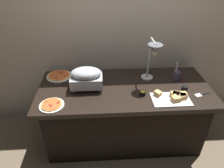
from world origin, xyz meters
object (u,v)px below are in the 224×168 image
Objects in this scene: pizza_plate_front at (59,76)px; sauce_cup_far at (143,93)px; utensil_holder at (177,76)px; sauce_cup_near at (185,88)px; heat_lamp at (154,53)px; chafing_dish at (86,77)px; sandwich_platter at (174,97)px; pizza_plate_center at (52,105)px; serving_spatula at (202,94)px.

pizza_plate_front is 1.03m from sauce_cup_far.
utensil_holder reaches higher than sauce_cup_far.
sauce_cup_near is 0.28× the size of utensil_holder.
heat_lamp is 0.48m from utensil_holder.
chafing_dish is 0.93m from sandwich_platter.
sauce_cup_near is at bearing 43.35° from sandwich_platter.
heat_lamp is at bearing -13.07° from pizza_plate_front.
pizza_plate_front is at bearing 155.39° from sauce_cup_far.
pizza_plate_center is 1.22m from sandwich_platter.
utensil_holder is 0.36m from serving_spatula.
chafing_dish reaches higher than sauce_cup_far.
heat_lamp is 2.10× the size of pizza_plate_center.
sauce_cup_far is (0.93, -0.43, 0.01)m from pizza_plate_front.
pizza_plate_center is at bearing -178.09° from sandwich_platter.
utensil_holder reaches higher than sauce_cup_near.
pizza_plate_center is at bearing -163.61° from utensil_holder.
chafing_dish is 5.26× the size of sauce_cup_near.
sauce_cup_near is at bearing -81.49° from utensil_holder.
sauce_cup_far is at bearing -148.51° from utensil_holder.
pizza_plate_front is (-0.35, 0.27, -0.13)m from chafing_dish.
sauce_cup_far is at bearing -171.51° from sauce_cup_near.
pizza_plate_front is at bearing 157.41° from sandwich_platter.
pizza_plate_center is at bearing -172.01° from sauce_cup_far.
serving_spatula is at bearing -23.29° from heat_lamp.
sandwich_platter is 0.32m from sauce_cup_far.
heat_lamp is at bearing 162.51° from sauce_cup_near.
sauce_cup_near is 0.37× the size of serving_spatula.
pizza_plate_front is (-1.05, 0.24, -0.38)m from heat_lamp.
sandwich_platter is 1.67× the size of utensil_holder.
utensil_holder is (1.36, 0.40, 0.05)m from pizza_plate_center.
utensil_holder is at bearing 6.26° from chafing_dish.
utensil_holder is (0.33, 0.09, -0.33)m from heat_lamp.
chafing_dish is at bearing 175.26° from sauce_cup_near.
pizza_plate_center is at bearing -88.51° from pizza_plate_front.
utensil_holder is at bearing 31.49° from sauce_cup_far.
sauce_cup_near and sauce_cup_far have the same top height.
heat_lamp is 0.67m from serving_spatula.
utensil_holder is 1.33× the size of serving_spatula.
sauce_cup_far is at bearing -15.13° from chafing_dish.
serving_spatula is at bearing -35.52° from sauce_cup_near.
utensil_holder is at bearing 69.00° from sandwich_platter.
heat_lamp is 1.70× the size of pizza_plate_front.
chafing_dish is at bearing 40.99° from pizza_plate_center.
sauce_cup_far is (0.59, -0.16, -0.12)m from chafing_dish.
chafing_dish is 1.07m from sauce_cup_near.
chafing_dish is at bearing -37.85° from pizza_plate_front.
heat_lamp is at bearing 16.84° from pizza_plate_center.
sauce_cup_far is at bearing -122.05° from heat_lamp.
heat_lamp reaches higher than pizza_plate_front.
heat_lamp is 7.82× the size of sauce_cup_far.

